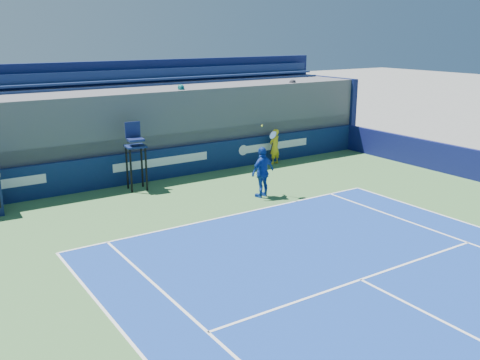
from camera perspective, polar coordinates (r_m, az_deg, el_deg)
ball_person at (r=23.32m, az=3.71°, el=3.59°), size 0.63×0.49×1.54m
back_hoarding at (r=21.12m, az=-8.41°, el=1.69°), size 20.40×0.21×1.20m
umpire_chair at (r=19.63m, az=-11.11°, el=3.29°), size 0.78×0.78×2.48m
tennis_player at (r=18.53m, az=2.44°, el=0.87°), size 1.11×0.64×2.57m
stadium_seating at (r=22.71m, az=-10.78°, el=5.72°), size 21.00×4.05×4.40m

